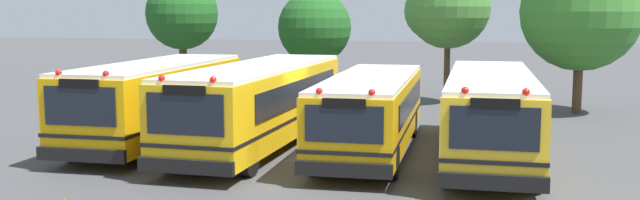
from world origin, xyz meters
TOP-DOWN VIEW (x-y plane):
  - ground_plane at (0.00, 0.00)m, footprint 160.00×160.00m
  - school_bus_0 at (-5.31, -0.02)m, footprint 2.79×9.47m
  - school_bus_1 at (-1.80, 0.20)m, footprint 2.80×11.15m
  - school_bus_2 at (1.83, 0.13)m, footprint 2.68×9.83m
  - school_bus_3 at (5.40, 0.14)m, footprint 2.63×10.69m
  - tree_0 at (-8.92, 9.57)m, footprint 3.44×3.39m
  - tree_1 at (-2.91, 11.49)m, footprint 3.51×3.51m
  - tree_2 at (3.23, 12.24)m, footprint 4.01×3.92m
  - tree_3 at (8.96, 10.40)m, footprint 5.04×5.04m

SIDE VIEW (x-z plane):
  - ground_plane at x=0.00m, z-range 0.00..0.00m
  - school_bus_2 at x=1.83m, z-range 0.07..2.57m
  - school_bus_3 at x=5.40m, z-range 0.07..2.73m
  - school_bus_1 at x=-1.80m, z-range 0.07..2.85m
  - school_bus_0 at x=-5.31m, z-range 0.07..2.87m
  - tree_1 at x=-2.91m, z-range 0.82..6.17m
  - tree_0 at x=-8.92m, z-range 1.27..7.21m
  - tree_3 at x=8.96m, z-range 0.95..7.81m
  - tree_2 at x=3.23m, z-range 1.24..7.77m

